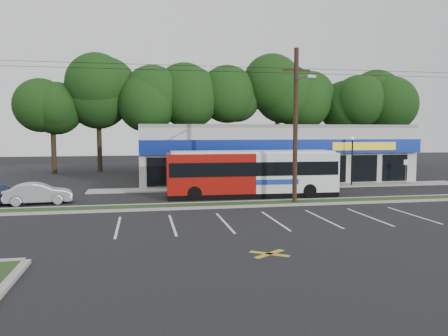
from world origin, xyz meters
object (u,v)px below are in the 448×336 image
object	(u,v)px
car_dark	(299,179)
pedestrian_b	(331,178)
lamp_post	(352,155)
car_silver	(38,193)
utility_pole	(293,120)
metrobus	(252,172)
pedestrian_a	(258,180)
sign_post	(406,167)

from	to	relation	value
car_dark	pedestrian_b	bearing A→B (deg)	-87.04
lamp_post	car_dark	bearing A→B (deg)	-176.46
car_silver	utility_pole	bearing A→B (deg)	-108.63
metrobus	car_silver	xyz separation A→B (m)	(-14.46, -0.56, -1.06)
lamp_post	car_silver	xyz separation A→B (m)	(-24.41, -4.87, -1.98)
utility_pole	lamp_post	bearing A→B (deg)	43.95
lamp_post	car_silver	bearing A→B (deg)	-168.73
pedestrian_a	pedestrian_b	distance (m)	7.30
utility_pole	pedestrian_a	size ratio (longest dim) A/B	26.47
lamp_post	pedestrian_b	distance (m)	2.79
utility_pole	pedestrian_a	bearing A→B (deg)	98.58
metrobus	pedestrian_a	distance (m)	2.30
pedestrian_b	metrobus	bearing A→B (deg)	30.59
metrobus	pedestrian_b	xyz separation A→B (m)	(7.95, 4.00, -1.00)
lamp_post	sign_post	bearing A→B (deg)	-2.58
sign_post	metrobus	bearing A→B (deg)	-164.75
utility_pole	pedestrian_b	xyz separation A→B (m)	(6.17, 7.57, -4.66)
utility_pole	car_silver	bearing A→B (deg)	169.51
metrobus	pedestrian_a	world-z (taller)	metrobus
sign_post	pedestrian_b	bearing A→B (deg)	-179.39
metrobus	car_dark	bearing A→B (deg)	39.62
car_dark	metrobus	bearing A→B (deg)	131.08
sign_post	pedestrian_b	size ratio (longest dim) A/B	1.48
car_silver	lamp_post	bearing A→B (deg)	-86.87
lamp_post	car_dark	xyz separation A→B (m)	(-4.85, -0.30, -1.93)
sign_post	car_dark	world-z (taller)	sign_post
metrobus	car_silver	distance (m)	14.51
metrobus	pedestrian_b	size ratio (longest dim) A/B	8.24
utility_pole	metrobus	bearing A→B (deg)	116.52
sign_post	metrobus	world-z (taller)	metrobus
sign_post	car_dark	bearing A→B (deg)	-179.57
metrobus	car_silver	size ratio (longest dim) A/B	2.95
car_dark	car_silver	distance (m)	20.09
lamp_post	sign_post	xyz separation A→B (m)	(5.00, -0.23, -1.12)
utility_pole	metrobus	xyz separation A→B (m)	(-1.78, 3.57, -3.66)
car_silver	car_dark	bearing A→B (deg)	-85.00
car_dark	pedestrian_b	size ratio (longest dim) A/B	2.90
metrobus	car_silver	bearing A→B (deg)	-176.25
sign_post	pedestrian_a	bearing A→B (deg)	-171.31
car_dark	pedestrian_b	xyz separation A→B (m)	(2.85, 0.00, 0.01)
lamp_post	pedestrian_a	xyz separation A→B (m)	(-9.00, -2.36, -1.73)
lamp_post	sign_post	size ratio (longest dim) A/B	1.91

